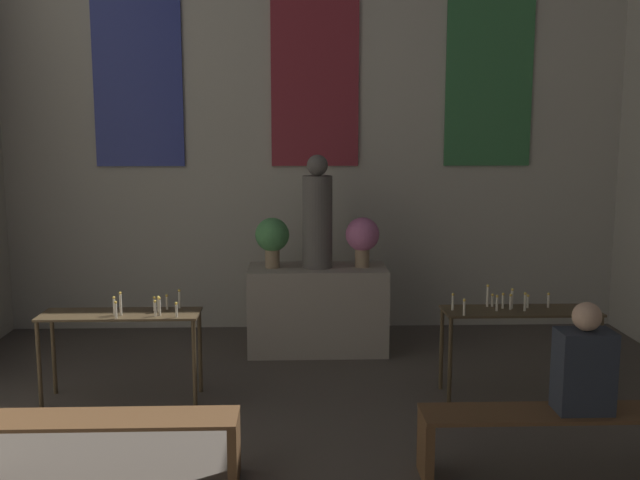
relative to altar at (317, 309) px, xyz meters
The scene contains 10 objects.
wall_back 2.74m from the altar, 90.00° to the left, with size 7.30×0.16×5.94m.
altar is the anchor object (origin of this frame).
statue 0.98m from the altar, ahead, with size 0.31×0.31×1.16m.
flower_vase_left 0.90m from the altar, behind, with size 0.35×0.35×0.52m.
flower_vase_right 0.90m from the altar, ahead, with size 0.35×0.35×0.52m.
candle_rack_left 2.19m from the altar, 141.29° to the right, with size 1.33×0.41×0.97m.
candle_rack_right 2.19m from the altar, 38.60° to the right, with size 1.33×0.41×0.97m.
pew_back_left 3.22m from the altar, 118.28° to the right, with size 1.84×0.36×0.45m.
pew_back_right 3.22m from the altar, 61.72° to the right, with size 1.84×0.36×0.45m.
person_seated 3.30m from the altar, 59.49° to the right, with size 0.36×0.24×0.74m.
Camera 1 is at (-0.22, 3.00, 2.29)m, focal length 40.00 mm.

